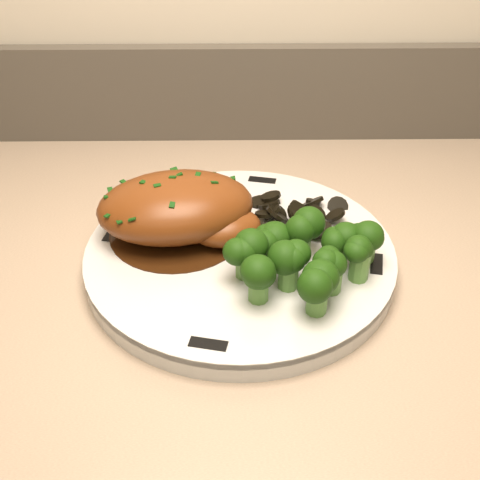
{
  "coord_description": "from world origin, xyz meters",
  "views": [
    {
      "loc": [
        0.07,
        1.27,
        1.18
      ],
      "look_at": [
        0.08,
        1.72,
        0.85
      ],
      "focal_mm": 45.0,
      "sensor_mm": 36.0,
      "label": 1
    }
  ],
  "objects": [
    {
      "name": "plate",
      "position": [
        0.08,
        1.72,
        0.83
      ],
      "size": [
        0.3,
        0.3,
        0.02
      ],
      "primitive_type": "cylinder",
      "rotation": [
        0.0,
        0.0,
        0.04
      ],
      "color": "silver",
      "rests_on": "counter"
    },
    {
      "name": "rim_accent_0",
      "position": [
        0.1,
        1.84,
        0.84
      ],
      "size": [
        0.03,
        0.02,
        0.0
      ],
      "primitive_type": "cube",
      "rotation": [
        0.0,
        0.0,
        2.93
      ],
      "color": "black",
      "rests_on": "plate"
    },
    {
      "name": "rim_accent_1",
      "position": [
        -0.05,
        1.74,
        0.84
      ],
      "size": [
        0.02,
        0.03,
        0.0
      ],
      "primitive_type": "cube",
      "rotation": [
        0.0,
        0.0,
        4.5
      ],
      "color": "black",
      "rests_on": "plate"
    },
    {
      "name": "rim_accent_2",
      "position": [
        0.05,
        1.59,
        0.84
      ],
      "size": [
        0.03,
        0.02,
        0.0
      ],
      "primitive_type": "cube",
      "rotation": [
        0.0,
        0.0,
        6.07
      ],
      "color": "black",
      "rests_on": "plate"
    },
    {
      "name": "rim_accent_3",
      "position": [
        0.2,
        1.69,
        0.84
      ],
      "size": [
        0.02,
        0.03,
        0.0
      ],
      "primitive_type": "cube",
      "rotation": [
        0.0,
        0.0,
        7.65
      ],
      "color": "black",
      "rests_on": "plate"
    },
    {
      "name": "gravy_pool",
      "position": [
        0.01,
        1.74,
        0.84
      ],
      "size": [
        0.13,
        0.13,
        0.0
      ],
      "primitive_type": "cylinder",
      "color": "black",
      "rests_on": "plate"
    },
    {
      "name": "chicken_breast",
      "position": [
        0.02,
        1.74,
        0.86
      ],
      "size": [
        0.17,
        0.12,
        0.06
      ],
      "rotation": [
        0.0,
        0.0,
        0.16
      ],
      "color": "brown",
      "rests_on": "plate"
    },
    {
      "name": "mushroom_pile",
      "position": [
        0.14,
        1.76,
        0.84
      ],
      "size": [
        0.1,
        0.07,
        0.03
      ],
      "color": "black",
      "rests_on": "plate"
    },
    {
      "name": "broccoli_florets",
      "position": [
        0.13,
        1.67,
        0.86
      ],
      "size": [
        0.14,
        0.1,
        0.04
      ],
      "rotation": [
        0.0,
        0.0,
        -0.35
      ],
      "color": "#5A8F3C",
      "rests_on": "plate"
    }
  ]
}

